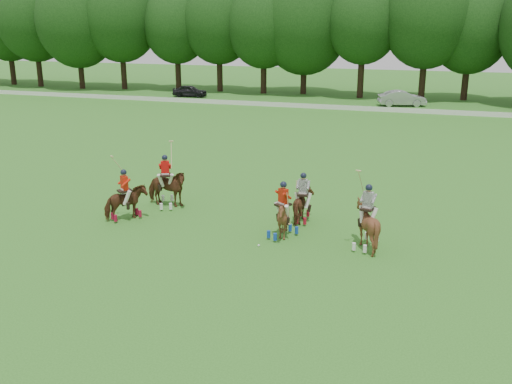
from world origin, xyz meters
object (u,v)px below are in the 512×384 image
(car_left, at_px, (190,91))
(polo_ball, at_px, (259,245))
(polo_red_c, at_px, (283,218))
(polo_stripe_a, at_px, (303,205))
(polo_stripe_b, at_px, (367,225))
(polo_red_a, at_px, (126,202))
(polo_red_b, at_px, (166,188))
(car_mid, at_px, (402,98))

(car_left, xyz_separation_m, polo_ball, (21.76, -40.66, -0.62))
(car_left, bearing_deg, polo_red_c, -156.03)
(polo_stripe_a, distance_m, polo_stripe_b, 3.61)
(polo_red_a, bearing_deg, polo_red_c, 0.84)
(car_left, xyz_separation_m, polo_red_b, (16.22, -37.37, 0.22))
(polo_stripe_a, bearing_deg, polo_red_a, -163.41)
(polo_red_b, relative_size, polo_ball, 32.99)
(polo_red_c, distance_m, polo_ball, 1.55)
(polo_red_b, relative_size, polo_stripe_b, 0.99)
(polo_red_b, xyz_separation_m, polo_stripe_b, (9.37, -2.09, 0.02))
(polo_stripe_b, bearing_deg, polo_red_b, 167.43)
(polo_red_b, height_order, polo_ball, polo_red_b)
(polo_stripe_a, bearing_deg, car_left, 121.18)
(car_left, distance_m, polo_red_c, 45.34)
(car_left, relative_size, polo_ball, 43.25)
(polo_red_c, bearing_deg, polo_red_a, -179.16)
(car_left, relative_size, car_mid, 0.82)
(car_mid, xyz_separation_m, polo_ball, (-1.81, -40.66, -0.74))
(polo_ball, bearing_deg, polo_red_a, 170.07)
(polo_red_b, distance_m, polo_ball, 6.50)
(polo_stripe_a, height_order, polo_stripe_b, polo_stripe_b)
(polo_red_c, bearing_deg, car_left, 119.53)
(polo_red_a, distance_m, polo_stripe_a, 7.53)
(polo_red_b, height_order, polo_stripe_b, polo_stripe_b)
(polo_red_a, xyz_separation_m, polo_stripe_a, (7.21, 2.15, -0.03))
(car_mid, relative_size, polo_red_b, 1.60)
(polo_stripe_b, distance_m, polo_ball, 4.11)
(polo_red_b, distance_m, polo_stripe_b, 9.60)
(polo_red_a, height_order, polo_stripe_b, polo_stripe_b)
(car_mid, relative_size, polo_stripe_a, 2.21)
(car_left, height_order, car_mid, car_mid)
(car_left, distance_m, polo_ball, 46.12)
(polo_stripe_b, bearing_deg, polo_red_c, 179.73)
(polo_stripe_a, xyz_separation_m, polo_stripe_b, (2.96, -2.06, 0.15))
(car_mid, bearing_deg, polo_red_c, 160.92)
(polo_red_a, bearing_deg, polo_red_b, 69.73)
(car_left, height_order, polo_red_b, polo_red_b)
(car_mid, height_order, polo_red_a, polo_red_a)
(car_left, bearing_deg, polo_stripe_b, -152.60)
(polo_red_b, distance_m, polo_red_c, 6.47)
(polo_red_a, bearing_deg, car_left, 111.29)
(polo_red_a, distance_m, polo_red_b, 2.32)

